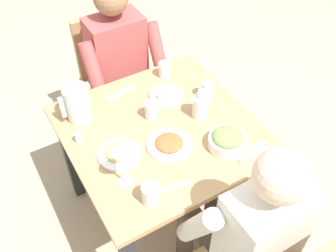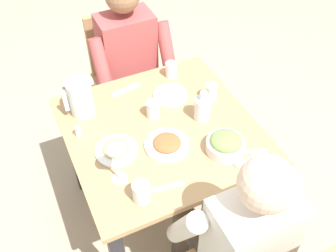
{
  "view_description": "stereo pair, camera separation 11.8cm",
  "coord_description": "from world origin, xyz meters",
  "px_view_note": "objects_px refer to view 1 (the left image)",
  "views": [
    {
      "loc": [
        0.62,
        1.12,
        2.06
      ],
      "look_at": [
        -0.03,
        0.02,
        0.75
      ],
      "focal_mm": 40.88,
      "sensor_mm": 36.0,
      "label": 1
    },
    {
      "loc": [
        0.51,
        1.17,
        2.06
      ],
      "look_at": [
        -0.03,
        0.02,
        0.75
      ],
      "focal_mm": 40.88,
      "sensor_mm": 36.0,
      "label": 2
    }
  ],
  "objects_px": {
    "salad_bowl": "(228,140)",
    "water_glass_near_right": "(207,90)",
    "plate_yoghurt": "(166,94)",
    "water_pitcher": "(77,103)",
    "dining_table": "(161,146)",
    "diner_near": "(125,73)",
    "diner_far": "(244,224)",
    "plate_rice_curry": "(169,144)",
    "chair_near": "(113,74)",
    "salt_shaker": "(78,138)",
    "water_glass_far_right": "(151,194)",
    "water_glass_near_left": "(165,70)",
    "oil_carafe": "(200,107)",
    "plate_fries": "(119,153)",
    "water_glass_center": "(151,110)",
    "wine_glass": "(123,162)"
  },
  "relations": [
    {
      "from": "dining_table",
      "to": "diner_far",
      "type": "height_order",
      "value": "diner_far"
    },
    {
      "from": "plate_rice_curry",
      "to": "water_glass_near_left",
      "type": "distance_m",
      "value": 0.52
    },
    {
      "from": "diner_far",
      "to": "oil_carafe",
      "type": "bearing_deg",
      "value": -105.02
    },
    {
      "from": "diner_near",
      "to": "plate_rice_curry",
      "type": "height_order",
      "value": "diner_near"
    },
    {
      "from": "water_glass_near_right",
      "to": "plate_rice_curry",
      "type": "bearing_deg",
      "value": 30.24
    },
    {
      "from": "salad_bowl",
      "to": "water_glass_center",
      "type": "height_order",
      "value": "same"
    },
    {
      "from": "salad_bowl",
      "to": "water_glass_near_right",
      "type": "distance_m",
      "value": 0.35
    },
    {
      "from": "plate_yoghurt",
      "to": "water_glass_near_right",
      "type": "relative_size",
      "value": 1.95
    },
    {
      "from": "dining_table",
      "to": "water_pitcher",
      "type": "height_order",
      "value": "water_pitcher"
    },
    {
      "from": "diner_far",
      "to": "water_glass_near_right",
      "type": "relative_size",
      "value": 12.9
    },
    {
      "from": "water_glass_center",
      "to": "plate_fries",
      "type": "bearing_deg",
      "value": 30.38
    },
    {
      "from": "diner_far",
      "to": "water_glass_near_left",
      "type": "xyz_separation_m",
      "value": [
        -0.16,
        -0.92,
        0.12
      ]
    },
    {
      "from": "diner_near",
      "to": "plate_rice_curry",
      "type": "xyz_separation_m",
      "value": [
        0.1,
        0.69,
        0.1
      ]
    },
    {
      "from": "chair_near",
      "to": "plate_yoghurt",
      "type": "height_order",
      "value": "chair_near"
    },
    {
      "from": "water_pitcher",
      "to": "salt_shaker",
      "type": "xyz_separation_m",
      "value": [
        0.07,
        0.15,
        -0.07
      ]
    },
    {
      "from": "chair_near",
      "to": "water_pitcher",
      "type": "xyz_separation_m",
      "value": [
        0.39,
        0.52,
        0.32
      ]
    },
    {
      "from": "wine_glass",
      "to": "water_pitcher",
      "type": "bearing_deg",
      "value": -87.31
    },
    {
      "from": "chair_near",
      "to": "water_glass_far_right",
      "type": "relative_size",
      "value": 9.33
    },
    {
      "from": "oil_carafe",
      "to": "wine_glass",
      "type": "bearing_deg",
      "value": 20.02
    },
    {
      "from": "chair_near",
      "to": "salt_shaker",
      "type": "bearing_deg",
      "value": 55.63
    },
    {
      "from": "salad_bowl",
      "to": "oil_carafe",
      "type": "height_order",
      "value": "oil_carafe"
    },
    {
      "from": "chair_near",
      "to": "water_glass_near_right",
      "type": "relative_size",
      "value": 9.66
    },
    {
      "from": "diner_near",
      "to": "water_glass_near_right",
      "type": "relative_size",
      "value": 12.9
    },
    {
      "from": "water_glass_near_right",
      "to": "dining_table",
      "type": "bearing_deg",
      "value": 14.8
    },
    {
      "from": "water_glass_far_right",
      "to": "oil_carafe",
      "type": "bearing_deg",
      "value": -145.16
    },
    {
      "from": "plate_rice_curry",
      "to": "oil_carafe",
      "type": "distance_m",
      "value": 0.26
    },
    {
      "from": "chair_near",
      "to": "dining_table",
      "type": "bearing_deg",
      "value": 84.06
    },
    {
      "from": "dining_table",
      "to": "salt_shaker",
      "type": "relative_size",
      "value": 16.41
    },
    {
      "from": "chair_near",
      "to": "water_glass_near_left",
      "type": "distance_m",
      "value": 0.53
    },
    {
      "from": "plate_yoghurt",
      "to": "water_glass_center",
      "type": "bearing_deg",
      "value": 34.56
    },
    {
      "from": "chair_near",
      "to": "water_glass_near_right",
      "type": "bearing_deg",
      "value": 108.94
    },
    {
      "from": "diner_far",
      "to": "water_glass_near_right",
      "type": "bearing_deg",
      "value": -111.38
    },
    {
      "from": "diner_near",
      "to": "water_pitcher",
      "type": "bearing_deg",
      "value": 38.79
    },
    {
      "from": "salad_bowl",
      "to": "water_glass_far_right",
      "type": "height_order",
      "value": "water_glass_far_right"
    },
    {
      "from": "water_glass_far_right",
      "to": "water_glass_near_left",
      "type": "bearing_deg",
      "value": -123.99
    },
    {
      "from": "water_pitcher",
      "to": "water_glass_far_right",
      "type": "xyz_separation_m",
      "value": [
        -0.07,
        0.6,
        -0.05
      ]
    },
    {
      "from": "wine_glass",
      "to": "water_glass_near_left",
      "type": "bearing_deg",
      "value": -132.76
    },
    {
      "from": "chair_near",
      "to": "salt_shaker",
      "type": "xyz_separation_m",
      "value": [
        0.45,
        0.66,
        0.25
      ]
    },
    {
      "from": "dining_table",
      "to": "plate_yoghurt",
      "type": "relative_size",
      "value": 4.98
    },
    {
      "from": "plate_fries",
      "to": "oil_carafe",
      "type": "bearing_deg",
      "value": -176.3
    },
    {
      "from": "water_pitcher",
      "to": "dining_table",
      "type": "bearing_deg",
      "value": 138.87
    },
    {
      "from": "water_glass_near_left",
      "to": "salt_shaker",
      "type": "xyz_separation_m",
      "value": [
        0.59,
        0.22,
        -0.02
      ]
    },
    {
      "from": "plate_rice_curry",
      "to": "water_glass_center",
      "type": "xyz_separation_m",
      "value": [
        -0.02,
        -0.21,
        0.03
      ]
    },
    {
      "from": "diner_near",
      "to": "plate_fries",
      "type": "relative_size",
      "value": 6.06
    },
    {
      "from": "diner_far",
      "to": "water_glass_far_right",
      "type": "height_order",
      "value": "diner_far"
    },
    {
      "from": "plate_fries",
      "to": "oil_carafe",
      "type": "height_order",
      "value": "oil_carafe"
    },
    {
      "from": "diner_far",
      "to": "water_glass_near_left",
      "type": "relative_size",
      "value": 13.62
    },
    {
      "from": "plate_yoghurt",
      "to": "water_pitcher",
      "type": "bearing_deg",
      "value": -9.75
    },
    {
      "from": "wine_glass",
      "to": "salt_shaker",
      "type": "xyz_separation_m",
      "value": [
        0.09,
        -0.32,
        -0.11
      ]
    },
    {
      "from": "water_pitcher",
      "to": "water_glass_near_right",
      "type": "distance_m",
      "value": 0.66
    }
  ]
}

